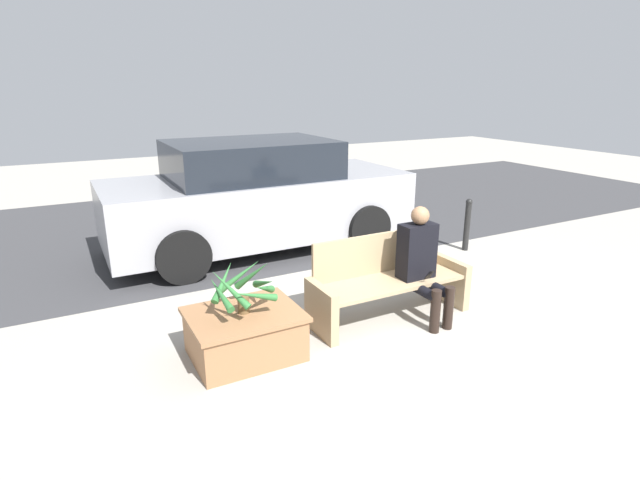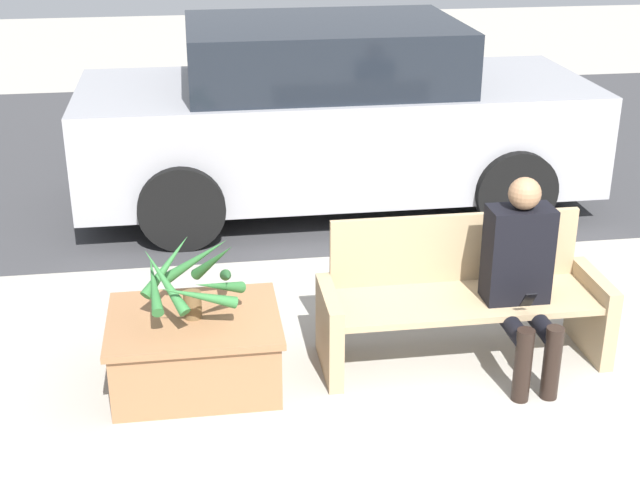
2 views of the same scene
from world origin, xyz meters
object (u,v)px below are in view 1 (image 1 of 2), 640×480
planter_box (245,332)px  potted_plant (244,287)px  bench (387,281)px  person_seated (422,260)px  bollard_post (467,224)px  parked_car (258,196)px

planter_box → potted_plant: potted_plant is taller
bench → planter_box: (-1.67, -0.09, -0.16)m
person_seated → bollard_post: (2.10, 1.49, -0.24)m
person_seated → potted_plant: 1.96m
parked_car → bollard_post: 3.21m
bench → potted_plant: 1.69m
person_seated → bollard_post: person_seated is taller
bench → person_seated: (0.30, -0.20, 0.25)m
person_seated → planter_box: person_seated is taller
bench → person_seated: person_seated is taller
bench → potted_plant: potted_plant is taller
bench → bollard_post: (2.40, 1.29, 0.02)m
bollard_post → bench: bearing=-151.9°
bollard_post → potted_plant: bearing=-161.2°
person_seated → parked_car: (-0.66, 3.08, 0.16)m
parked_car → potted_plant: bearing=-113.6°
planter_box → potted_plant: (0.01, -0.01, 0.46)m
planter_box → bollard_post: (4.07, 1.38, 0.18)m
person_seated → planter_box: 2.02m
planter_box → person_seated: bearing=-3.1°
bench → parked_car: parked_car is taller
potted_plant → bollard_post: (4.06, 1.38, -0.28)m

